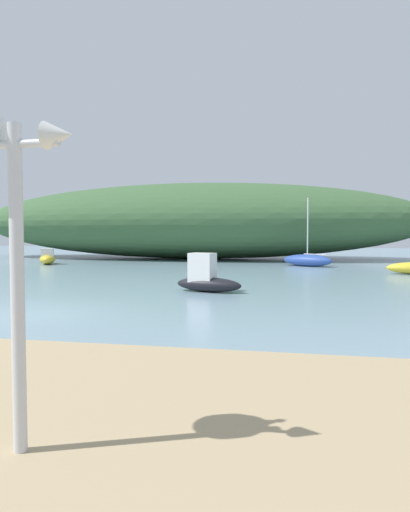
% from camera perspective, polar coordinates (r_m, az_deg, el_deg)
% --- Properties ---
extents(ground_plane, '(120.00, 120.00, 0.00)m').
position_cam_1_polar(ground_plane, '(13.17, -20.84, -6.69)').
color(ground_plane, '#7A99A8').
extents(distant_hill, '(38.78, 12.24, 6.37)m').
position_cam_1_polar(distant_hill, '(39.48, -1.44, 4.33)').
color(distant_hill, '#3D6038').
rests_on(distant_hill, ground).
extents(motorboat_near_shore, '(2.68, 1.42, 1.42)m').
position_cam_1_polar(motorboat_near_shore, '(16.86, 0.16, -2.79)').
color(motorboat_near_shore, black).
rests_on(motorboat_near_shore, ground).
extents(motorboat_by_sandbar, '(2.19, 2.93, 1.11)m').
position_cam_1_polar(motorboat_by_sandbar, '(33.78, -18.89, -0.20)').
color(motorboat_by_sandbar, gold).
rests_on(motorboat_by_sandbar, ground).
extents(sailboat_off_point, '(3.58, 2.76, 4.45)m').
position_cam_1_polar(sailboat_off_point, '(30.65, 12.54, -0.49)').
color(sailboat_off_point, '#2D4C9E').
rests_on(sailboat_off_point, ground).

